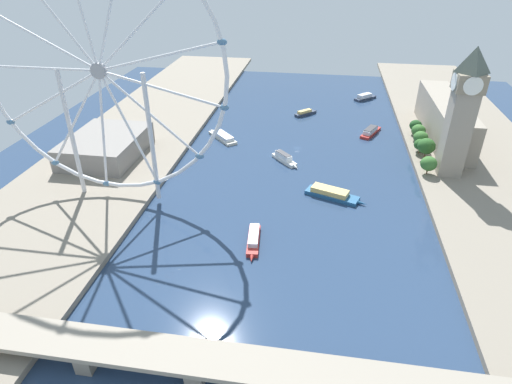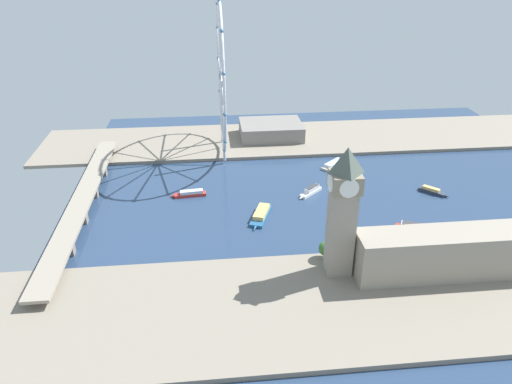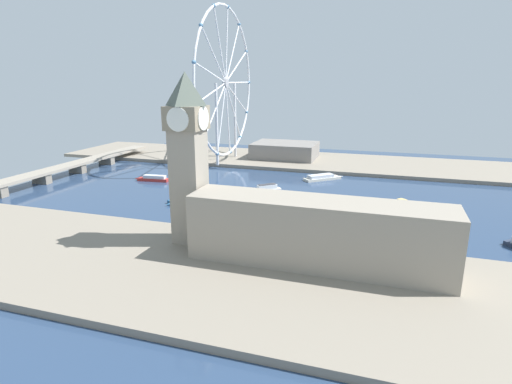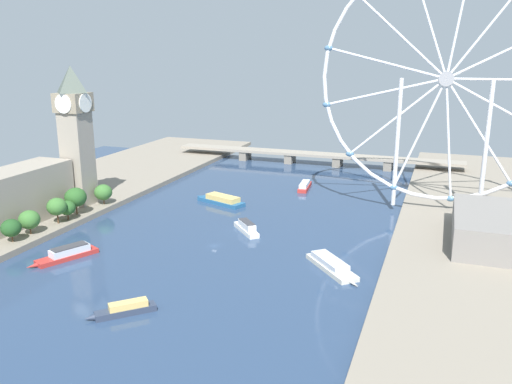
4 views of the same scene
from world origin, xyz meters
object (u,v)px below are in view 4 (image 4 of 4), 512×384
(tour_boat_1, at_px, (246,227))
(clock_tower, at_px, (76,134))
(riverside_hall, at_px, (506,229))
(tour_boat_6, at_px, (331,265))
(ferris_wheel, at_px, (446,80))
(river_bridge, at_px, (314,156))
(tour_boat_3, at_px, (221,200))
(tour_boat_0, at_px, (125,309))
(tour_boat_4, at_px, (305,186))
(tour_boat_5, at_px, (67,254))

(tour_boat_1, bearing_deg, clock_tower, 44.45)
(riverside_hall, bearing_deg, tour_boat_6, -145.62)
(ferris_wheel, bearing_deg, river_bridge, 131.75)
(ferris_wheel, height_order, tour_boat_3, ferris_wheel)
(ferris_wheel, bearing_deg, tour_boat_0, -121.45)
(tour_boat_1, distance_m, tour_boat_4, 93.40)
(ferris_wheel, xyz_separation_m, tour_boat_3, (-119.69, -21.18, -70.80))
(ferris_wheel, xyz_separation_m, riverside_hall, (31.39, -48.14, -62.79))
(river_bridge, bearing_deg, tour_boat_4, -80.37)
(tour_boat_4, bearing_deg, clock_tower, 123.11)
(riverside_hall, bearing_deg, ferris_wheel, 123.10)
(ferris_wheel, xyz_separation_m, tour_boat_0, (-96.73, -158.14, -71.13))
(tour_boat_0, bearing_deg, tour_boat_5, -78.17)
(riverside_hall, bearing_deg, tour_boat_1, -172.54)
(clock_tower, distance_m, tour_boat_4, 145.51)
(tour_boat_4, xyz_separation_m, tour_boat_6, (44.06, -124.99, -0.14))
(ferris_wheel, bearing_deg, tour_boat_3, -169.96)
(tour_boat_0, xyz_separation_m, tour_boat_3, (-22.95, 136.95, 0.33))
(tour_boat_5, bearing_deg, tour_boat_1, 159.08)
(ferris_wheel, distance_m, tour_boat_1, 129.39)
(tour_boat_0, xyz_separation_m, tour_boat_4, (14.83, 187.62, 0.13))
(tour_boat_6, bearing_deg, tour_boat_3, -173.83)
(river_bridge, xyz_separation_m, tour_boat_0, (-1.77, -264.52, -5.09))
(tour_boat_1, relative_size, tour_boat_4, 0.77)
(tour_boat_1, bearing_deg, river_bridge, -39.74)
(riverside_hall, xyz_separation_m, tour_boat_0, (-128.12, -109.99, -8.33))
(ferris_wheel, bearing_deg, tour_boat_1, -144.00)
(riverside_hall, height_order, tour_boat_5, riverside_hall)
(riverside_hall, xyz_separation_m, tour_boat_5, (-180.25, -74.68, -7.97))
(tour_boat_4, bearing_deg, tour_boat_0, 169.96)
(tour_boat_3, relative_size, tour_boat_5, 1.19)
(river_bridge, xyz_separation_m, tour_boat_4, (13.05, -76.90, -4.97))
(tour_boat_0, xyz_separation_m, tour_boat_5, (-52.13, 35.32, 0.36))
(tour_boat_3, bearing_deg, tour_boat_4, -106.45)
(tour_boat_6, bearing_deg, ferris_wheel, 116.79)
(tour_boat_4, relative_size, tour_boat_6, 0.96)
(tour_boat_0, bearing_deg, tour_boat_6, -177.29)
(tour_boat_5, bearing_deg, river_bridge, -168.18)
(tour_boat_5, bearing_deg, tour_boat_3, -170.97)
(clock_tower, distance_m, tour_boat_3, 89.92)
(tour_boat_0, bearing_deg, tour_boat_4, -138.57)
(tour_boat_3, height_order, tour_boat_5, tour_boat_5)
(ferris_wheel, distance_m, tour_boat_4, 112.34)
(clock_tower, xyz_separation_m, tour_boat_3, (71.22, 36.46, -41.03))
(tour_boat_4, bearing_deg, riverside_hall, -129.94)
(tour_boat_4, height_order, tour_boat_6, tour_boat_4)
(tour_boat_0, height_order, tour_boat_1, tour_boat_1)
(tour_boat_1, height_order, tour_boat_4, tour_boat_1)
(riverside_hall, xyz_separation_m, tour_boat_4, (-113.29, 77.63, -8.21))
(tour_boat_1, relative_size, tour_boat_6, 0.73)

